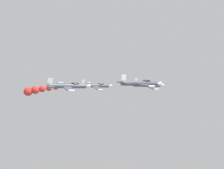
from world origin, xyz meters
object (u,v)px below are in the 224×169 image
airplane_lead (148,85)px  airplane_left_inner (96,86)px  airplane_left_outer (68,86)px  airplane_right_inner (140,83)px

airplane_lead → airplane_left_inner: bearing=-140.3°
airplane_lead → airplane_left_inner: airplane_lead is taller
airplane_lead → airplane_left_inner: (-12.65, -10.48, -0.02)m
airplane_lead → airplane_left_outer: bearing=-90.7°
airplane_lead → airplane_right_inner: size_ratio=1.00×
airplane_lead → airplane_left_outer: size_ratio=1.00×
airplane_right_inner → airplane_left_inner: bearing=179.1°
airplane_lead → airplane_left_outer: airplane_lead is taller
airplane_right_inner → airplane_left_outer: bearing=-134.1°
airplane_left_inner → airplane_left_outer: airplane_left_inner is taller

